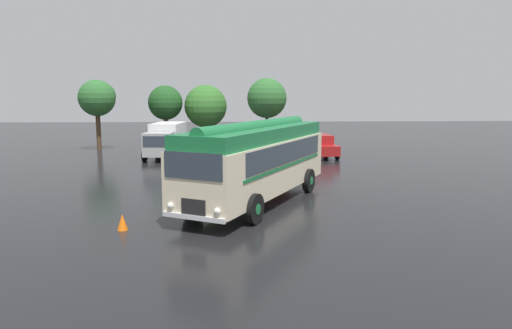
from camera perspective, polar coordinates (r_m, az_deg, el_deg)
ground_plane at (r=19.83m, az=-2.42°, el=-4.54°), size 120.00×120.00×0.00m
vintage_bus at (r=19.19m, az=0.22°, el=0.78°), size 6.90×10.05×3.49m
car_near_left at (r=33.32m, az=-6.47°, el=2.25°), size 2.03×4.24×1.66m
car_mid_left at (r=33.35m, az=-1.51°, el=2.31°), size 2.11×4.27×1.66m
car_mid_right at (r=32.93m, az=2.76°, el=2.22°), size 2.25×4.34×1.66m
car_far_right at (r=33.84m, az=8.00°, el=2.32°), size 2.28×4.35×1.66m
box_van at (r=34.02m, az=-11.14°, el=3.15°), size 2.73×5.92×2.50m
tree_far_left at (r=40.00m, az=-19.11°, el=7.90°), size 3.00×2.99×5.81m
tree_left_of_centre at (r=39.51m, az=-11.25°, el=7.50°), size 2.88×2.88×5.35m
tree_centre at (r=39.44m, az=-6.29°, el=7.23°), size 3.62×3.62×5.41m
tree_right_of_centre at (r=38.86m, az=1.35°, el=8.45°), size 3.34×3.34×5.98m
traffic_cone at (r=16.19m, az=-16.35°, el=-6.91°), size 0.36×0.36×0.55m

